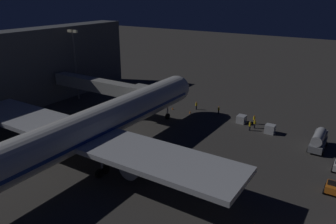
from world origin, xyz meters
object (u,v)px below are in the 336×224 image
object	(u,v)px
apron_floodlight_mast	(75,60)
ground_crew_by_belt_loader	(254,119)
baggage_tug_lead	(332,188)
ground_crew_near_nose_gear	(250,125)
ground_crew_by_tug	(196,105)
baggage_container_near_belt	(241,119)
airliner_at_gate	(82,132)
baggage_container_mid_row	(270,129)
traffic_cone_nose_starboard	(173,108)
ground_crew_under_port_wing	(219,110)
jet_bridge	(105,87)
traffic_cone_nose_port	(190,112)
fuel_tanker	(319,140)
ground_crew_marshaller_fwd	(255,123)

from	to	relation	value
apron_floodlight_mast	ground_crew_by_belt_loader	xyz separation A→B (m)	(-41.27, -7.26, -8.64)
baggage_tug_lead	ground_crew_near_nose_gear	distance (m)	21.24
ground_crew_by_tug	baggage_container_near_belt	bearing A→B (deg)	169.46
airliner_at_gate	baggage_container_mid_row	distance (m)	33.79
traffic_cone_nose_starboard	apron_floodlight_mast	bearing A→B (deg)	13.94
baggage_container_mid_row	ground_crew_under_port_wing	world-z (taller)	ground_crew_under_port_wing
baggage_tug_lead	baggage_container_near_belt	world-z (taller)	baggage_tug_lead
ground_crew_by_tug	jet_bridge	bearing A→B (deg)	37.59
ground_crew_near_nose_gear	baggage_tug_lead	bearing A→B (deg)	138.76
jet_bridge	ground_crew_near_nose_gear	size ratio (longest dim) A/B	13.59
baggage_container_near_belt	ground_crew_near_nose_gear	xyz separation A→B (m)	(-2.74, 2.91, 0.26)
baggage_tug_lead	traffic_cone_nose_port	bearing A→B (deg)	-28.37
jet_bridge	ground_crew_by_belt_loader	xyz separation A→B (m)	(-29.06, -10.60, -4.68)
jet_bridge	fuel_tanker	world-z (taller)	jet_bridge
apron_floodlight_mast	fuel_tanker	distance (m)	54.46
baggage_container_mid_row	ground_crew_by_belt_loader	bearing A→B (deg)	-35.57
airliner_at_gate	traffic_cone_nose_starboard	world-z (taller)	airliner_at_gate
baggage_container_near_belt	ground_crew_under_port_wing	size ratio (longest dim) A/B	1.04
apron_floodlight_mast	ground_crew_by_belt_loader	world-z (taller)	apron_floodlight_mast
baggage_tug_lead	traffic_cone_nose_port	size ratio (longest dim) A/B	4.19
apron_floodlight_mast	ground_crew_marshaller_fwd	bearing A→B (deg)	-172.98
airliner_at_gate	fuel_tanker	size ratio (longest dim) A/B	10.20
fuel_tanker	baggage_tug_lead	bearing A→B (deg)	106.87
fuel_tanker	ground_crew_under_port_wing	size ratio (longest dim) A/B	3.32
ground_crew_near_nose_gear	ground_crew_by_belt_loader	bearing A→B (deg)	-83.23
airliner_at_gate	baggage_container_mid_row	size ratio (longest dim) A/B	34.04
ground_crew_near_nose_gear	traffic_cone_nose_starboard	xyz separation A→B (m)	(18.40, -2.19, -0.74)
airliner_at_gate	fuel_tanker	xyz separation A→B (m)	(-28.33, -24.89, -3.88)
jet_bridge	ground_crew_under_port_wing	size ratio (longest dim) A/B	14.51
traffic_cone_nose_starboard	baggage_container_mid_row	bearing A→B (deg)	176.40
ground_crew_marshaller_fwd	ground_crew_by_tug	size ratio (longest dim) A/B	1.00
ground_crew_by_tug	baggage_tug_lead	bearing A→B (deg)	147.62
fuel_tanker	ground_crew_near_nose_gear	world-z (taller)	fuel_tanker
jet_bridge	ground_crew_near_nose_gear	world-z (taller)	jet_bridge
baggage_tug_lead	fuel_tanker	xyz separation A→B (m)	(3.85, -12.70, 0.87)
apron_floodlight_mast	traffic_cone_nose_port	xyz separation A→B (m)	(-27.70, -5.78, -9.35)
baggage_container_near_belt	traffic_cone_nose_starboard	bearing A→B (deg)	2.64
jet_bridge	traffic_cone_nose_starboard	size ratio (longest dim) A/B	45.63
jet_bridge	traffic_cone_nose_port	xyz separation A→B (m)	(-15.49, -9.12, -5.38)
apron_floodlight_mast	ground_crew_by_tug	size ratio (longest dim) A/B	9.15
baggage_tug_lead	ground_crew_under_port_wing	xyz separation A→B (m)	(24.62, -19.03, 0.17)
jet_bridge	apron_floodlight_mast	size ratio (longest dim) A/B	1.53
jet_bridge	baggage_container_near_belt	world-z (taller)	jet_bridge
baggage_tug_lead	baggage_container_near_belt	bearing A→B (deg)	-42.10
airliner_at_gate	ground_crew_marshaller_fwd	distance (m)	32.66
airliner_at_gate	traffic_cone_nose_starboard	bearing A→B (deg)	-85.57
apron_floodlight_mast	ground_crew_by_belt_loader	bearing A→B (deg)	-170.02
ground_crew_under_port_wing	jet_bridge	bearing A→B (deg)	29.84
baggage_tug_lead	traffic_cone_nose_starboard	xyz separation A→B (m)	(34.38, -16.19, -0.50)
baggage_container_mid_row	ground_crew_marshaller_fwd	world-z (taller)	ground_crew_marshaller_fwd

